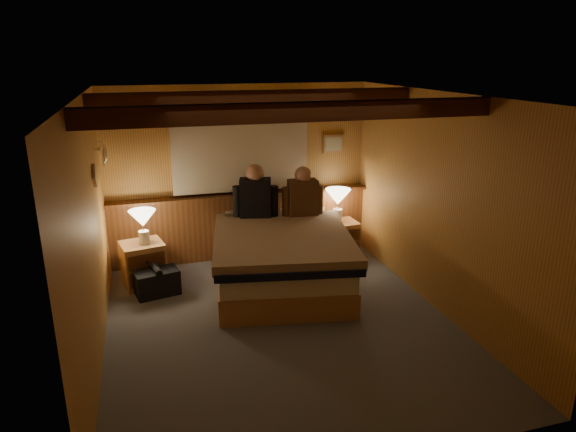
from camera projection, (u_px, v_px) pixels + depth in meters
name	position (u px, v px, depth m)	size (l,w,h in m)	color
floor	(281.00, 324.00, 5.50)	(4.20, 4.20, 0.00)	#525762
ceiling	(280.00, 95.00, 4.78)	(4.20, 4.20, 0.00)	tan
wall_back	(240.00, 173.00, 7.06)	(3.60, 3.60, 0.00)	#CA9348
wall_left	(90.00, 235.00, 4.66)	(4.20, 4.20, 0.00)	#CA9348
wall_right	(439.00, 204.00, 5.62)	(4.20, 4.20, 0.00)	#CA9348
wall_front	(369.00, 316.00, 3.22)	(3.60, 3.60, 0.00)	#CA9348
wainscot	(243.00, 224.00, 7.22)	(3.60, 0.23, 0.94)	brown
curtain_window	(241.00, 151.00, 6.90)	(2.18, 0.09, 1.11)	#472411
ceiling_beams	(276.00, 104.00, 4.94)	(3.60, 1.65, 0.16)	#472411
coat_rail	(103.00, 153.00, 5.99)	(0.05, 0.55, 0.24)	silver
framed_print	(333.00, 144.00, 7.29)	(0.30, 0.04, 0.25)	tan
bed	(282.00, 258.00, 6.33)	(1.91, 2.32, 0.71)	tan
nightstand_left	(143.00, 264.00, 6.39)	(0.58, 0.54, 0.55)	tan
nightstand_right	(341.00, 238.00, 7.39)	(0.46, 0.42, 0.49)	tan
lamp_left	(143.00, 220.00, 6.21)	(0.33, 0.33, 0.42)	silver
lamp_right	(338.00, 199.00, 7.25)	(0.36, 0.36, 0.47)	silver
person_left	(255.00, 195.00, 6.75)	(0.59, 0.33, 0.73)	black
person_right	(303.00, 195.00, 6.82)	(0.56, 0.25, 0.69)	#482F1D
duffel_bag	(157.00, 282.00, 6.15)	(0.56, 0.41, 0.36)	black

